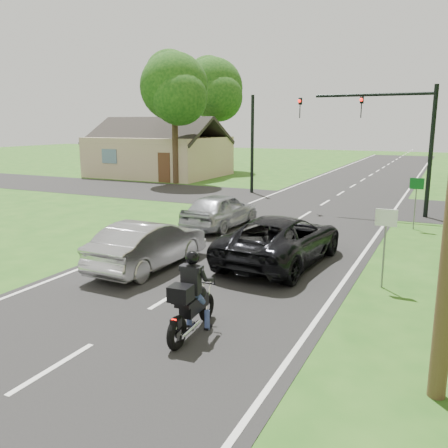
% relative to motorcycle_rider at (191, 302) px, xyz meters
% --- Properties ---
extents(ground, '(140.00, 140.00, 0.00)m').
position_rel_motorcycle_rider_xyz_m(ground, '(-1.55, 1.73, -0.71)').
color(ground, '#255517').
rests_on(ground, ground).
extents(road, '(8.00, 100.00, 0.01)m').
position_rel_motorcycle_rider_xyz_m(road, '(-1.55, 11.73, -0.70)').
color(road, black).
rests_on(road, ground).
extents(cross_road, '(60.00, 7.00, 0.01)m').
position_rel_motorcycle_rider_xyz_m(cross_road, '(-1.55, 17.73, -0.70)').
color(cross_road, black).
rests_on(cross_road, ground).
extents(motorcycle_rider, '(0.59, 2.09, 1.80)m').
position_rel_motorcycle_rider_xyz_m(motorcycle_rider, '(0.00, 0.00, 0.00)').
color(motorcycle_rider, black).
rests_on(motorcycle_rider, ground).
extents(dark_suv, '(2.90, 5.57, 1.50)m').
position_rel_motorcycle_rider_xyz_m(dark_suv, '(-0.02, 5.73, 0.05)').
color(dark_suv, black).
rests_on(dark_suv, road).
extents(silver_sedan, '(1.62, 4.39, 1.44)m').
position_rel_motorcycle_rider_xyz_m(silver_sedan, '(-3.44, 3.51, 0.02)').
color(silver_sedan, '#B1B2B6').
rests_on(silver_sedan, road).
extents(silver_suv, '(1.97, 4.40, 1.47)m').
position_rel_motorcycle_rider_xyz_m(silver_suv, '(-3.98, 9.54, 0.04)').
color(silver_suv, '#A2A5AA').
rests_on(silver_suv, road).
extents(traffic_signal, '(6.38, 0.44, 6.00)m').
position_rel_motorcycle_rider_xyz_m(traffic_signal, '(1.78, 15.73, 3.43)').
color(traffic_signal, black).
rests_on(traffic_signal, ground).
extents(signal_pole_far, '(0.20, 0.20, 6.00)m').
position_rel_motorcycle_rider_xyz_m(signal_pole_far, '(-6.75, 19.73, 2.29)').
color(signal_pole_far, black).
rests_on(signal_pole_far, ground).
extents(sign_white, '(0.55, 0.07, 2.12)m').
position_rel_motorcycle_rider_xyz_m(sign_white, '(3.15, 4.71, 0.89)').
color(sign_white, slate).
rests_on(sign_white, ground).
extents(sign_green, '(0.55, 0.07, 2.12)m').
position_rel_motorcycle_rider_xyz_m(sign_green, '(3.35, 12.71, 0.89)').
color(sign_green, slate).
rests_on(sign_green, ground).
extents(tree_left_near, '(5.12, 4.96, 9.22)m').
position_rel_motorcycle_rider_xyz_m(tree_left_near, '(-13.28, 21.52, 5.83)').
color(tree_left_near, '#332316').
rests_on(tree_left_near, ground).
extents(tree_left_far, '(5.76, 5.58, 10.14)m').
position_rel_motorcycle_rider_xyz_m(tree_left_far, '(-15.25, 31.49, 6.43)').
color(tree_left_far, '#332316').
rests_on(tree_left_far, ground).
extents(house, '(10.20, 8.00, 4.84)m').
position_rel_motorcycle_rider_xyz_m(house, '(-17.55, 25.73, 1.06)').
color(house, tan).
rests_on(house, ground).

